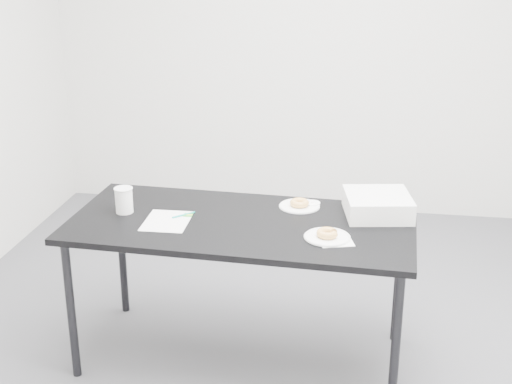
# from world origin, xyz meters

# --- Properties ---
(floor) EXTENTS (4.00, 4.00, 0.00)m
(floor) POSITION_xyz_m (0.00, 0.00, 0.00)
(floor) COLOR #454449
(floor) RESTS_ON ground
(wall_back) EXTENTS (4.00, 0.02, 2.70)m
(wall_back) POSITION_xyz_m (0.00, 2.00, 1.35)
(wall_back) COLOR silver
(wall_back) RESTS_ON floor
(table) EXTENTS (1.70, 0.85, 0.76)m
(table) POSITION_xyz_m (-0.18, -0.18, 0.70)
(table) COLOR black
(table) RESTS_ON floor
(scorecard) EXTENTS (0.22, 0.28, 0.00)m
(scorecard) POSITION_xyz_m (-0.54, -0.24, 0.76)
(scorecard) COLOR white
(scorecard) RESTS_ON table
(logo_patch) EXTENTS (0.04, 0.04, 0.00)m
(logo_patch) POSITION_xyz_m (-0.45, -0.15, 0.76)
(logo_patch) COLOR green
(logo_patch) RESTS_ON scorecard
(pen) EXTENTS (0.10, 0.09, 0.01)m
(pen) POSITION_xyz_m (-0.47, -0.16, 0.77)
(pen) COLOR #0D908A
(pen) RESTS_ON scorecard
(napkin) EXTENTS (0.18, 0.18, 0.00)m
(napkin) POSITION_xyz_m (0.28, -0.34, 0.76)
(napkin) COLOR white
(napkin) RESTS_ON table
(plate_near) EXTENTS (0.21, 0.21, 0.01)m
(plate_near) POSITION_xyz_m (0.25, -0.32, 0.77)
(plate_near) COLOR white
(plate_near) RESTS_ON napkin
(donut_near) EXTENTS (0.11, 0.11, 0.03)m
(donut_near) POSITION_xyz_m (0.25, -0.32, 0.78)
(donut_near) COLOR gold
(donut_near) RESTS_ON plate_near
(plate_far) EXTENTS (0.21, 0.21, 0.01)m
(plate_far) POSITION_xyz_m (0.08, 0.05, 0.76)
(plate_far) COLOR white
(plate_far) RESTS_ON table
(donut_far) EXTENTS (0.12, 0.12, 0.03)m
(donut_far) POSITION_xyz_m (0.08, 0.05, 0.78)
(donut_far) COLOR gold
(donut_far) RESTS_ON plate_far
(coffee_cup) EXTENTS (0.09, 0.09, 0.13)m
(coffee_cup) POSITION_xyz_m (-0.78, -0.16, 0.82)
(coffee_cup) COLOR white
(coffee_cup) RESTS_ON table
(cup_lid) EXTENTS (0.08, 0.08, 0.01)m
(cup_lid) POSITION_xyz_m (0.14, 0.10, 0.77)
(cup_lid) COLOR white
(cup_lid) RESTS_ON table
(bakery_box) EXTENTS (0.36, 0.36, 0.10)m
(bakery_box) POSITION_xyz_m (0.47, 0.01, 0.81)
(bakery_box) COLOR silver
(bakery_box) RESTS_ON table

